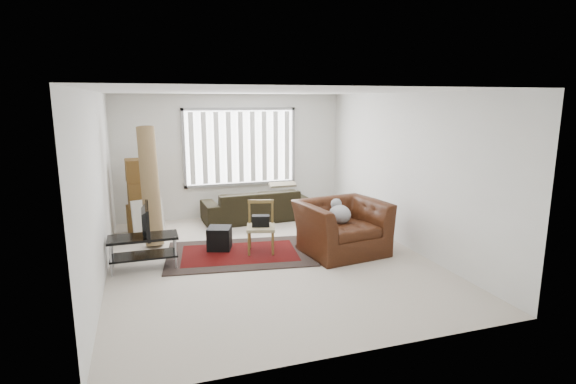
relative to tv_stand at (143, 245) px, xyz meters
name	(u,v)px	position (x,y,z in m)	size (l,w,h in m)	color
room	(261,149)	(1.98, 0.32, 1.38)	(6.00, 6.02, 2.71)	beige
persian_rug	(240,254)	(1.54, 0.18, -0.37)	(2.63, 1.94, 0.02)	black
tv_stand	(143,245)	(0.00, 0.00, 0.00)	(1.04, 0.47, 0.52)	black
tv	(142,221)	(0.00, 0.00, 0.39)	(0.84, 0.11, 0.48)	black
subwoofer	(220,238)	(1.26, 0.50, -0.16)	(0.39, 0.39, 0.39)	black
moving_boxes	(142,199)	(0.02, 1.98, 0.31)	(0.64, 0.59, 1.46)	brown
white_flatpack	(148,219)	(0.10, 1.64, -0.01)	(0.58, 0.08, 0.74)	silver
rolled_rug	(150,186)	(0.17, 1.25, 0.69)	(0.32, 0.32, 2.12)	brown
sofa	(256,200)	(2.36, 2.26, 0.06)	(2.28, 0.99, 0.88)	black
side_chair	(261,225)	(1.92, 0.17, 0.11)	(0.58, 0.58, 0.88)	#8B7F5B
armchair	(342,224)	(3.23, -0.27, 0.14)	(1.53, 1.38, 1.02)	#3A1A0B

